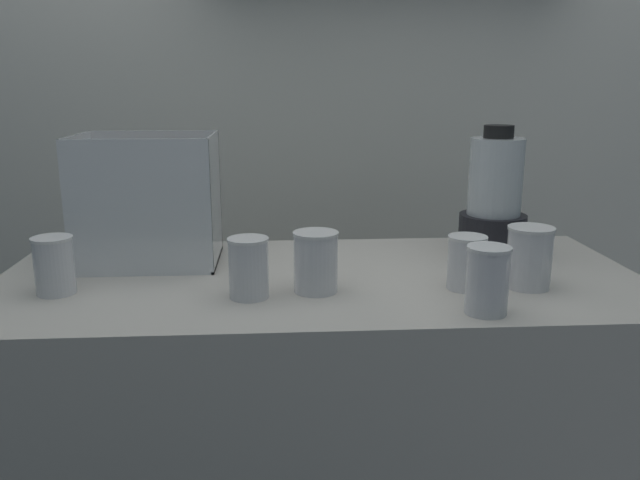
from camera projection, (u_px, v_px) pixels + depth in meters
The scene contains 10 objects.
counter at pixel (320, 458), 1.50m from camera, with size 1.40×0.64×0.90m, color beige.
back_wall_unit at pixel (307, 95), 2.04m from camera, with size 2.60×0.24×2.50m.
carrot_display_bin at pixel (151, 224), 1.47m from camera, with size 0.31×0.24×0.30m.
blender_pitcher at pixel (494, 203), 1.52m from camera, with size 0.16×0.16×0.31m.
juice_cup_orange_far_left at pixel (55, 268), 1.26m from camera, with size 0.08×0.08×0.12m.
juice_cup_beet_left at pixel (249, 271), 1.24m from camera, with size 0.08×0.08×0.12m.
juice_cup_beet_middle at pixel (316, 264), 1.27m from camera, with size 0.09×0.09×0.12m.
juice_cup_beet_right at pixel (487, 283), 1.15m from camera, with size 0.08×0.08×0.13m.
juice_cup_pomegranate_far_right at pixel (466, 265), 1.29m from camera, with size 0.08×0.08×0.11m.
juice_cup_beet_rightmost at pixel (529, 262), 1.30m from camera, with size 0.09×0.09×0.13m.
Camera 1 is at (-0.09, -1.32, 1.31)m, focal length 35.67 mm.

